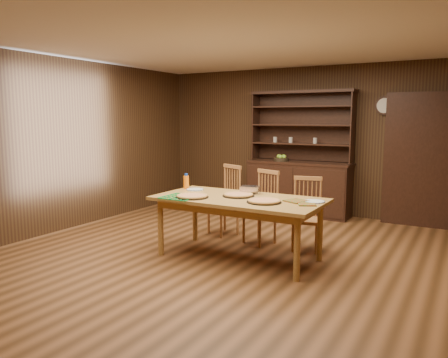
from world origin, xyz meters
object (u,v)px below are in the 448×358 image
Objects in this scene: dining_table at (239,204)px; chair_center at (263,205)px; china_hutch at (299,181)px; chair_left at (227,198)px; juice_bottle at (186,182)px; chair_right at (307,211)px.

dining_table is 2.03× the size of chair_center.
dining_table is at bearing -68.42° from chair_center.
dining_table is at bearing -85.16° from china_hutch.
chair_left is 0.79m from juice_bottle.
juice_bottle is (-0.25, -0.68, 0.30)m from chair_left.
juice_bottle reaches higher than chair_right.
chair_left is (-0.68, 0.92, -0.14)m from dining_table.
chair_right is at bearing -67.15° from china_hutch.
juice_bottle reaches higher than dining_table.
chair_center is (-0.03, 0.77, -0.15)m from dining_table.
dining_table is at bearing -14.48° from juice_bottle.
chair_right is 1.65m from juice_bottle.
chair_right is (0.61, 0.01, -0.03)m from chair_center.
chair_right is (0.82, -1.94, -0.10)m from china_hutch.
china_hutch is 2.74m from dining_table.
china_hutch is 1.07× the size of dining_table.
dining_table is (0.23, -2.72, 0.08)m from china_hutch.
juice_bottle is at bearing -86.49° from chair_left.
china_hutch is at bearing 99.40° from chair_right.
chair_left reaches higher than chair_right.
chair_right is (1.27, -0.14, -0.04)m from chair_left.
dining_table is 2.15× the size of chair_right.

